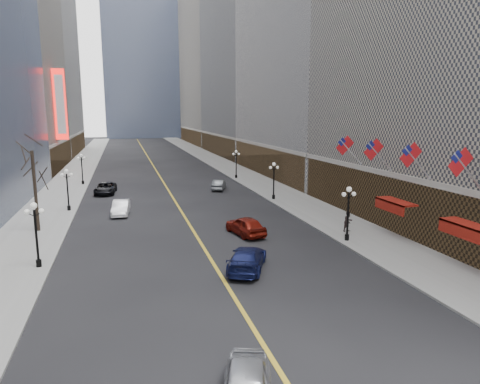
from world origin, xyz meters
TOP-DOWN VIEW (x-y plane):
  - sidewalk_east at (14.00, 70.00)m, footprint 6.00×230.00m
  - sidewalk_west at (-14.00, 70.00)m, footprint 6.00×230.00m
  - lane_line at (0.00, 80.00)m, footprint 0.25×200.00m
  - bldg_east_c at (29.88, 106.00)m, footprint 26.60×40.60m
  - bldg_east_d at (29.90, 149.00)m, footprint 26.60×46.60m
  - bldg_west_d at (-29.92, 121.00)m, footprint 26.60×38.60m
  - streetlamp_east_1 at (11.80, 30.00)m, footprint 1.26×0.44m
  - streetlamp_east_2 at (11.80, 48.00)m, footprint 1.26×0.44m
  - streetlamp_east_3 at (11.80, 66.00)m, footprint 1.26×0.44m
  - streetlamp_west_1 at (-11.80, 30.00)m, footprint 1.26×0.44m
  - streetlamp_west_2 at (-11.80, 48.00)m, footprint 1.26×0.44m
  - streetlamp_west_3 at (-11.80, 66.00)m, footprint 1.26×0.44m
  - flag_2 at (15.31, 22.00)m, footprint 2.87×0.12m
  - flag_3 at (15.31, 27.00)m, footprint 2.87×0.12m
  - flag_4 at (15.31, 32.00)m, footprint 2.87×0.12m
  - flag_5 at (15.31, 37.00)m, footprint 2.87×0.12m
  - awning_b at (16.11, 22.00)m, footprint 1.40×4.00m
  - awning_c at (16.11, 30.00)m, footprint 1.40×4.00m
  - theatre_marquee at (-15.88, 80.00)m, footprint 2.00×0.55m
  - tree_west_far at (-13.50, 40.00)m, footprint 3.60×3.60m
  - car_nb_mid at (-6.33, 45.00)m, footprint 2.02×4.72m
  - car_nb_far at (-8.30, 57.74)m, footprint 2.99×5.64m
  - car_sb_near at (2.00, 26.07)m, footprint 4.30×5.88m
  - car_sb_mid at (4.24, 34.28)m, footprint 2.95×5.19m
  - car_sb_far at (6.86, 56.74)m, footprint 2.97×4.59m
  - ped_east_walk at (13.19, 32.32)m, footprint 1.00×0.73m

SIDE VIEW (x-z plane):
  - lane_line at x=0.00m, z-range 0.00..0.02m
  - sidewalk_east at x=14.00m, z-range 0.00..0.15m
  - sidewalk_west at x=-14.00m, z-range 0.00..0.15m
  - car_sb_far at x=6.86m, z-range 0.00..1.43m
  - car_nb_far at x=-8.30m, z-range 0.00..1.51m
  - car_nb_mid at x=-6.33m, z-range 0.00..1.51m
  - car_sb_near at x=2.00m, z-range 0.00..1.58m
  - car_sb_mid at x=4.24m, z-range 0.00..1.66m
  - ped_east_walk at x=13.19m, z-range 0.15..2.00m
  - streetlamp_east_1 at x=11.80m, z-range 0.64..5.16m
  - streetlamp_east_2 at x=11.80m, z-range 0.64..5.16m
  - streetlamp_east_3 at x=11.80m, z-range 0.64..5.16m
  - streetlamp_west_1 at x=-11.80m, z-range 0.64..5.16m
  - streetlamp_west_2 at x=-11.80m, z-range 0.64..5.16m
  - streetlamp_west_3 at x=-11.80m, z-range 0.64..5.16m
  - awning_b at x=16.11m, z-range 2.62..3.54m
  - awning_c at x=16.11m, z-range 2.62..3.54m
  - tree_west_far at x=-13.50m, z-range 2.28..10.20m
  - flag_2 at x=15.31m, z-range 5.85..8.72m
  - flag_3 at x=15.31m, z-range 5.85..8.72m
  - flag_4 at x=15.31m, z-range 5.85..8.72m
  - flag_5 at x=15.31m, z-range 5.85..8.72m
  - theatre_marquee at x=-15.88m, z-range 6.00..18.00m
  - bldg_east_c at x=29.88m, z-range -0.22..48.58m
  - bldg_east_d at x=29.90m, z-range -0.23..62.57m
  - bldg_west_d at x=-29.92m, z-range -0.23..72.57m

